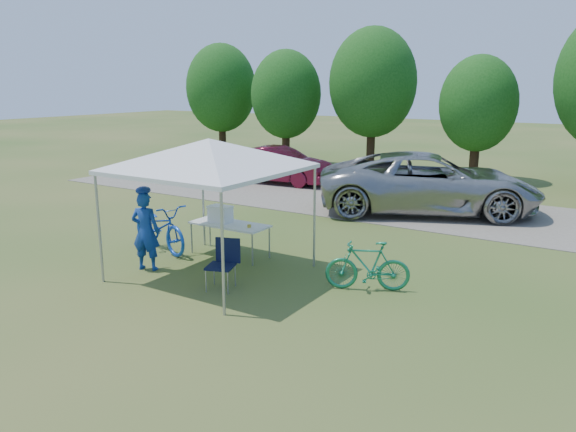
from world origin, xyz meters
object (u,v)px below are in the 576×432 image
object	(u,v)px
bike_green	(368,266)
minivan	(429,183)
folding_table	(230,225)
folding_chair	(224,259)
sedan	(278,165)
cyclist	(146,231)
bike_blue	(160,227)
cooler	(220,214)

from	to	relation	value
bike_green	minivan	xyz separation A→B (m)	(-1.16, 6.80, 0.43)
folding_table	folding_chair	bearing A→B (deg)	-54.83
sedan	cyclist	bearing A→B (deg)	-166.81
bike_blue	sedan	world-z (taller)	sedan
cooler	sedan	distance (m)	9.16
folding_table	cooler	xyz separation A→B (m)	(-0.25, -0.00, 0.23)
bike_blue	minivan	size ratio (longest dim) A/B	0.33
cooler	cyclist	size ratio (longest dim) A/B	0.31
cyclist	sedan	bearing A→B (deg)	-91.39
folding_chair	bike_blue	distance (m)	3.00
folding_chair	bike_green	world-z (taller)	folding_chair
cooler	minivan	size ratio (longest dim) A/B	0.08
folding_table	cooler	bearing A→B (deg)	-180.00
folding_table	cooler	world-z (taller)	cooler
minivan	folding_table	bearing A→B (deg)	136.01
folding_chair	cyclist	bearing A→B (deg)	161.55
folding_chair	sedan	world-z (taller)	sedan
cooler	bike_green	distance (m)	3.78
folding_chair	bike_blue	xyz separation A→B (m)	(-2.79, 1.12, -0.00)
bike_blue	minivan	xyz separation A→B (m)	(3.95, 7.00, 0.35)
folding_chair	cooler	bearing A→B (deg)	111.40
bike_blue	minivan	bearing A→B (deg)	-13.95
bike_green	minivan	bearing A→B (deg)	164.53
folding_chair	minivan	distance (m)	8.22
folding_chair	cyclist	size ratio (longest dim) A/B	0.58
folding_chair	minivan	size ratio (longest dim) A/B	0.15
bike_blue	sedan	bearing A→B (deg)	31.52
minivan	sedan	xyz separation A→B (m)	(-6.48, 1.81, -0.19)
folding_chair	bike_green	xyz separation A→B (m)	(2.32, 1.33, -0.09)
minivan	sedan	distance (m)	6.73
cyclist	minivan	xyz separation A→B (m)	(3.17, 8.16, 0.09)
cooler	bike_green	size ratio (longest dim) A/B	0.33
cooler	minivan	xyz separation A→B (m)	(2.58, 6.48, -0.02)
folding_table	bike_green	world-z (taller)	bike_green
minivan	bike_blue	bearing A→B (deg)	126.36
sedan	folding_table	bearing A→B (deg)	-158.54
bike_blue	folding_chair	bearing A→B (deg)	-96.50
folding_table	sedan	size ratio (longest dim) A/B	0.43
folding_chair	sedan	distance (m)	11.27
cyclist	bike_blue	world-z (taller)	cyclist
bike_blue	minivan	world-z (taller)	minivan
bike_green	cyclist	bearing A→B (deg)	-97.79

